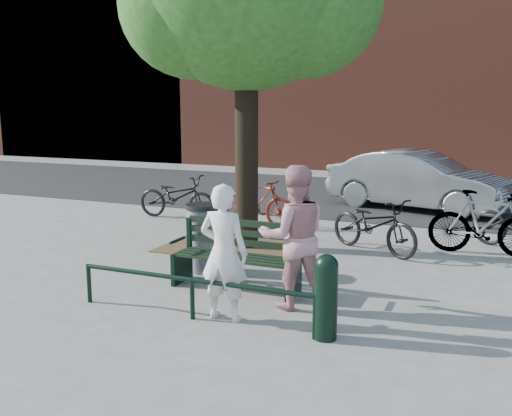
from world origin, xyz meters
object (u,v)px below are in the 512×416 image
at_px(person_left, 224,253).
at_px(litter_bin, 203,237).
at_px(bollard, 326,294).
at_px(bicycle_c, 374,225).
at_px(park_bench, 238,254).
at_px(person_right, 294,237).
at_px(parked_car, 418,181).

distance_m(person_left, litter_bin, 2.04).
height_order(bollard, bicycle_c, bicycle_c).
height_order(park_bench, person_right, person_right).
xyz_separation_m(bollard, litter_bin, (-2.42, 1.74, 0.02)).
relative_size(person_left, bollard, 1.71).
bearing_deg(park_bench, litter_bin, 147.55).
bearing_deg(bicycle_c, litter_bin, 163.64).
relative_size(park_bench, person_right, 0.98).
xyz_separation_m(person_right, parked_car, (0.55, 7.40, -0.19)).
bearing_deg(bollard, litter_bin, 144.26).
relative_size(park_bench, bicycle_c, 0.96).
xyz_separation_m(litter_bin, parked_car, (2.32, 6.48, 0.18)).
distance_m(litter_bin, parked_car, 6.88).
distance_m(person_right, bicycle_c, 3.09).
bearing_deg(parked_car, person_left, -172.15).
xyz_separation_m(bollard, bicycle_c, (-0.26, 3.86, -0.03)).
bearing_deg(person_left, bicycle_c, -105.15).
bearing_deg(bollard, person_right, 128.43).
height_order(park_bench, bollard, park_bench).
relative_size(litter_bin, bicycle_c, 0.57).
height_order(park_bench, parked_car, parked_car).
bearing_deg(litter_bin, bicycle_c, 44.43).
bearing_deg(bicycle_c, parked_car, 27.08).
distance_m(person_right, parked_car, 7.42).
bearing_deg(park_bench, bicycle_c, 63.07).
xyz_separation_m(park_bench, bollard, (1.60, -1.22, 0.03)).
bearing_deg(park_bench, bollard, -37.33).
height_order(park_bench, litter_bin, litter_bin).
relative_size(person_left, litter_bin, 1.57).
bearing_deg(parked_car, bicycle_c, -166.17).
relative_size(person_left, bicycle_c, 0.89).
bearing_deg(parked_car, person_right, -168.31).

